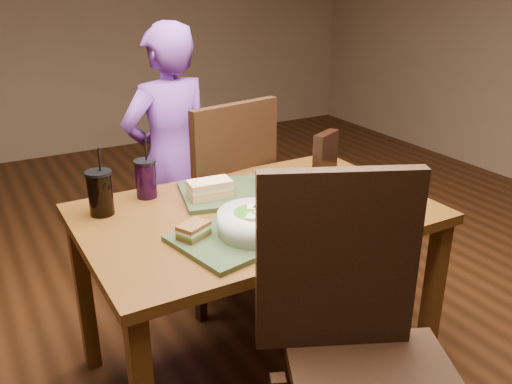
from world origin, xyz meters
TOP-DOWN VIEW (x-y plane):
  - ground at (0.00, 0.00)m, footprint 6.00×6.00m
  - dining_table at (0.00, 0.00)m, footprint 1.30×0.85m
  - chair_near at (-0.05, -0.67)m, footprint 0.63×0.65m
  - chair_far at (0.14, 0.54)m, footprint 0.53×0.53m
  - diner at (-0.00, 0.88)m, footprint 0.55×0.40m
  - tray_near at (-0.17, -0.18)m, footprint 0.48×0.40m
  - tray_far at (-0.00, 0.17)m, footprint 0.48×0.41m
  - salad_bowl at (-0.12, -0.21)m, footprint 0.26×0.26m
  - soup_bowl at (0.34, -0.21)m, footprint 0.19×0.19m
  - sandwich_near at (-0.31, -0.13)m, footprint 0.12×0.11m
  - sandwich_far at (-0.12, 0.16)m, footprint 0.17×0.11m
  - baguette_near at (-0.03, -0.31)m, footprint 0.14×0.12m
  - baguette_far at (0.17, 0.18)m, footprint 0.12×0.08m
  - cup_cola at (-0.52, 0.24)m, footprint 0.10×0.10m
  - cup_berry at (-0.32, 0.32)m, footprint 0.09×0.09m
  - chip_bag at (0.45, 0.17)m, footprint 0.15×0.10m

SIDE VIEW (x-z plane):
  - ground at x=0.00m, z-range 0.00..0.00m
  - chair_far at x=0.14m, z-range 0.06..1.11m
  - chair_near at x=-0.05m, z-range 0.06..1.15m
  - dining_table at x=0.00m, z-range 0.28..1.03m
  - diner at x=0.00m, z-range 0.00..1.38m
  - tray_near at x=-0.17m, z-range 0.75..0.77m
  - tray_far at x=0.00m, z-range 0.75..0.77m
  - soup_bowl at x=0.34m, z-range 0.75..0.81m
  - sandwich_near at x=-0.31m, z-range 0.77..0.82m
  - baguette_far at x=0.17m, z-range 0.77..0.82m
  - baguette_near at x=-0.03m, z-range 0.77..0.83m
  - sandwich_far at x=-0.12m, z-range 0.77..0.83m
  - salad_bowl at x=-0.12m, z-range 0.77..0.85m
  - cup_berry at x=-0.32m, z-range 0.71..0.95m
  - cup_cola at x=-0.52m, z-range 0.71..0.97m
  - chip_bag at x=0.45m, z-range 0.75..0.94m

